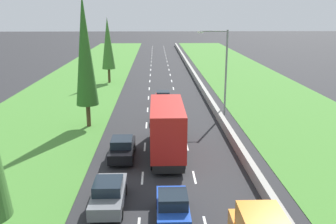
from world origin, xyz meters
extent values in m
plane|color=#28282B|center=(0.00, 60.00, 0.00)|extent=(300.00, 300.00, 0.00)
cube|color=#478433|center=(-12.65, 60.00, 0.02)|extent=(14.00, 140.00, 0.04)
cube|color=#478433|center=(14.35, 60.00, 0.02)|extent=(14.00, 140.00, 0.04)
cube|color=#9E9B93|center=(5.70, 60.00, 0.42)|extent=(0.44, 120.00, 0.85)
cube|color=white|center=(-1.75, 21.00, 0.01)|extent=(0.14, 2.00, 0.01)
cube|color=white|center=(-1.75, 27.00, 0.01)|extent=(0.14, 2.00, 0.01)
cube|color=white|center=(-1.75, 33.00, 0.01)|extent=(0.14, 2.00, 0.01)
cube|color=white|center=(-1.75, 39.00, 0.01)|extent=(0.14, 2.00, 0.01)
cube|color=white|center=(-1.75, 45.00, 0.01)|extent=(0.14, 2.00, 0.01)
cube|color=white|center=(-1.75, 51.00, 0.01)|extent=(0.14, 2.00, 0.01)
cube|color=white|center=(-1.75, 57.00, 0.01)|extent=(0.14, 2.00, 0.01)
cube|color=white|center=(-1.75, 63.00, 0.01)|extent=(0.14, 2.00, 0.01)
cube|color=white|center=(-1.75, 69.00, 0.01)|extent=(0.14, 2.00, 0.01)
cube|color=white|center=(-1.75, 75.00, 0.01)|extent=(0.14, 2.00, 0.01)
cube|color=white|center=(-1.75, 81.00, 0.01)|extent=(0.14, 2.00, 0.01)
cube|color=white|center=(-1.75, 87.00, 0.01)|extent=(0.14, 2.00, 0.01)
cube|color=white|center=(-1.75, 93.00, 0.01)|extent=(0.14, 2.00, 0.01)
cube|color=white|center=(-1.75, 99.00, 0.01)|extent=(0.14, 2.00, 0.01)
cube|color=white|center=(-1.75, 105.00, 0.01)|extent=(0.14, 2.00, 0.01)
cube|color=white|center=(-1.75, 111.00, 0.01)|extent=(0.14, 2.00, 0.01)
cube|color=white|center=(-1.75, 117.00, 0.01)|extent=(0.14, 2.00, 0.01)
cube|color=white|center=(1.75, 21.00, 0.01)|extent=(0.14, 2.00, 0.01)
cube|color=white|center=(1.75, 27.00, 0.01)|extent=(0.14, 2.00, 0.01)
cube|color=white|center=(1.75, 33.00, 0.01)|extent=(0.14, 2.00, 0.01)
cube|color=white|center=(1.75, 39.00, 0.01)|extent=(0.14, 2.00, 0.01)
cube|color=white|center=(1.75, 45.00, 0.01)|extent=(0.14, 2.00, 0.01)
cube|color=white|center=(1.75, 51.00, 0.01)|extent=(0.14, 2.00, 0.01)
cube|color=white|center=(1.75, 57.00, 0.01)|extent=(0.14, 2.00, 0.01)
cube|color=white|center=(1.75, 63.00, 0.01)|extent=(0.14, 2.00, 0.01)
cube|color=white|center=(1.75, 69.00, 0.01)|extent=(0.14, 2.00, 0.01)
cube|color=white|center=(1.75, 75.00, 0.01)|extent=(0.14, 2.00, 0.01)
cube|color=white|center=(1.75, 81.00, 0.01)|extent=(0.14, 2.00, 0.01)
cube|color=white|center=(1.75, 87.00, 0.01)|extent=(0.14, 2.00, 0.01)
cube|color=white|center=(1.75, 93.00, 0.01)|extent=(0.14, 2.00, 0.01)
cube|color=white|center=(1.75, 99.00, 0.01)|extent=(0.14, 2.00, 0.01)
cube|color=white|center=(1.75, 105.00, 0.01)|extent=(0.14, 2.00, 0.01)
cube|color=white|center=(1.75, 111.00, 0.01)|extent=(0.14, 2.00, 0.01)
cube|color=white|center=(1.75, 117.00, 0.01)|extent=(0.14, 2.00, 0.01)
cube|color=slate|center=(-3.53, 17.30, 0.68)|extent=(1.76, 4.50, 0.72)
cube|color=#19232D|center=(-3.53, 17.15, 1.34)|extent=(1.56, 1.90, 0.60)
cylinder|color=black|center=(-4.33, 18.70, 0.32)|extent=(0.22, 0.64, 0.64)
cylinder|color=black|center=(-2.73, 18.70, 0.32)|extent=(0.22, 0.64, 0.64)
cylinder|color=black|center=(-4.33, 15.91, 0.32)|extent=(0.22, 0.64, 0.64)
cylinder|color=black|center=(-2.73, 15.91, 0.32)|extent=(0.22, 0.64, 0.64)
cube|color=#1E47B7|center=(0.04, 15.66, 0.70)|extent=(1.68, 3.90, 0.76)
cube|color=#19232D|center=(0.04, 15.36, 1.40)|extent=(1.52, 1.60, 0.64)
cylinder|color=black|center=(-0.72, 16.87, 0.32)|extent=(0.22, 0.64, 0.64)
cylinder|color=black|center=(0.80, 16.87, 0.32)|extent=(0.22, 0.64, 0.64)
cube|color=black|center=(-3.38, 24.61, 0.68)|extent=(1.76, 4.50, 0.72)
cube|color=#19232D|center=(-3.38, 24.46, 1.34)|extent=(1.56, 1.90, 0.60)
cylinder|color=black|center=(-4.18, 26.01, 0.32)|extent=(0.22, 0.64, 0.64)
cylinder|color=black|center=(-2.58, 26.01, 0.32)|extent=(0.22, 0.64, 0.64)
cylinder|color=black|center=(-4.18, 23.22, 0.32)|extent=(0.22, 0.64, 0.64)
cylinder|color=black|center=(-2.58, 23.22, 0.32)|extent=(0.22, 0.64, 0.64)
cube|color=black|center=(0.01, 25.62, 0.60)|extent=(2.20, 9.40, 0.56)
cube|color=maroon|center=(0.01, 29.22, 2.13)|extent=(2.40, 2.20, 2.50)
cube|color=#B21E19|center=(0.01, 24.52, 2.53)|extent=(2.44, 7.20, 3.30)
cylinder|color=black|center=(-1.11, 28.92, 0.32)|extent=(0.22, 0.64, 0.64)
cylinder|color=black|center=(1.13, 28.92, 0.32)|extent=(0.22, 0.64, 0.64)
cylinder|color=black|center=(-1.11, 23.44, 0.32)|extent=(0.22, 0.64, 0.64)
cylinder|color=black|center=(1.13, 23.44, 0.32)|extent=(0.22, 0.64, 0.64)
cylinder|color=black|center=(-1.11, 22.36, 0.32)|extent=(0.22, 0.64, 0.64)
cylinder|color=black|center=(1.13, 22.36, 0.32)|extent=(0.22, 0.64, 0.64)
cube|color=silver|center=(0.00, 34.96, 0.70)|extent=(1.68, 3.90, 0.76)
cube|color=#19232D|center=(0.00, 34.66, 1.40)|extent=(1.52, 1.60, 0.64)
cylinder|color=black|center=(-0.76, 36.17, 0.32)|extent=(0.22, 0.64, 0.64)
cylinder|color=black|center=(0.76, 36.17, 0.32)|extent=(0.22, 0.64, 0.64)
cylinder|color=black|center=(-0.76, 33.75, 0.32)|extent=(0.22, 0.64, 0.64)
cylinder|color=black|center=(0.76, 33.75, 0.32)|extent=(0.22, 0.64, 0.64)
cube|color=red|center=(0.03, 41.29, 0.70)|extent=(1.68, 3.90, 0.76)
cube|color=#19232D|center=(0.03, 40.99, 1.40)|extent=(1.52, 1.60, 0.64)
cylinder|color=black|center=(-0.73, 42.50, 0.32)|extent=(0.22, 0.64, 0.64)
cylinder|color=black|center=(0.79, 42.50, 0.32)|extent=(0.22, 0.64, 0.64)
cylinder|color=black|center=(-0.73, 40.08, 0.32)|extent=(0.22, 0.64, 0.64)
cylinder|color=black|center=(0.79, 40.08, 0.32)|extent=(0.22, 0.64, 0.64)
cylinder|color=#4C3823|center=(-7.32, 32.89, 1.10)|extent=(0.40, 0.40, 2.20)
cone|color=#2D6623|center=(-7.32, 32.89, 7.35)|extent=(2.11, 2.11, 10.30)
cylinder|color=#4C3823|center=(-8.06, 55.99, 1.10)|extent=(0.39, 0.39, 2.20)
cone|color=#3D752D|center=(-8.06, 55.99, 6.10)|extent=(2.05, 2.05, 7.81)
cylinder|color=gray|center=(6.63, 36.88, 4.50)|extent=(0.20, 0.20, 9.00)
cylinder|color=gray|center=(5.23, 36.88, 8.85)|extent=(2.80, 0.12, 0.12)
cube|color=silver|center=(3.83, 36.88, 8.75)|extent=(0.60, 0.28, 0.20)
camera|label=1|loc=(-0.80, -2.17, 10.83)|focal=40.08mm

